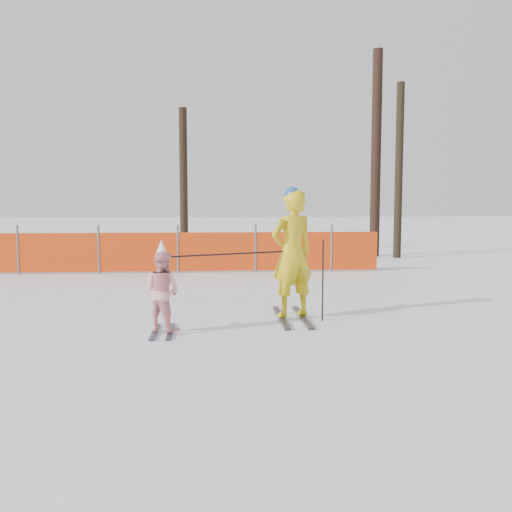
{
  "coord_description": "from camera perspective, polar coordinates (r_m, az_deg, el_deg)",
  "views": [
    {
      "loc": [
        -0.67,
        -8.25,
        1.84
      ],
      "look_at": [
        0.0,
        0.5,
        1.0
      ],
      "focal_mm": 40.0,
      "sensor_mm": 36.0,
      "label": 1
    }
  ],
  "objects": [
    {
      "name": "tree_trunks",
      "position": [
        19.37,
        7.53,
        8.96
      ],
      "size": [
        7.29,
        1.72,
        6.82
      ],
      "color": "black",
      "rests_on": "ground"
    },
    {
      "name": "ski_poles",
      "position": [
        8.55,
        1.28,
        -0.89
      ],
      "size": [
        2.3,
        0.76,
        1.26
      ],
      "color": "black",
      "rests_on": "ground"
    },
    {
      "name": "safety_fence",
      "position": [
        15.12,
        -17.09,
        0.36
      ],
      "size": [
        15.25,
        0.06,
        1.25
      ],
      "color": "#595960",
      "rests_on": "ground"
    },
    {
      "name": "child",
      "position": [
        8.08,
        -9.37,
        -3.43
      ],
      "size": [
        0.69,
        0.99,
        1.31
      ],
      "color": "black",
      "rests_on": "ground"
    },
    {
      "name": "adult",
      "position": [
        8.91,
        3.64,
        0.27
      ],
      "size": [
        0.85,
        1.7,
        2.07
      ],
      "color": "black",
      "rests_on": "ground"
    },
    {
      "name": "ground",
      "position": [
        8.48,
        0.26,
        -7.07
      ],
      "size": [
        120.0,
        120.0,
        0.0
      ],
      "primitive_type": "plane",
      "color": "white",
      "rests_on": "ground"
    }
  ]
}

